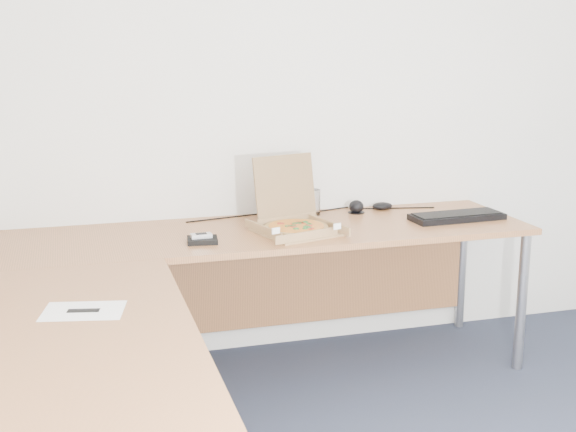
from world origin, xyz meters
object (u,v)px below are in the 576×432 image
object	(u,v)px
drinking_glass	(313,202)
keyboard	(457,217)
wallet	(202,240)
desk	(222,266)
pizza_box	(295,224)

from	to	relation	value
drinking_glass	keyboard	world-z (taller)	drinking_glass
keyboard	wallet	distance (m)	1.31
desk	wallet	bearing A→B (deg)	96.17
pizza_box	keyboard	world-z (taller)	pizza_box
pizza_box	keyboard	bearing A→B (deg)	-15.07
keyboard	wallet	size ratio (longest dim) A/B	3.56
keyboard	wallet	bearing A→B (deg)	-179.04
drinking_glass	wallet	distance (m)	0.76
pizza_box	keyboard	size ratio (longest dim) A/B	0.82
keyboard	wallet	xyz separation A→B (m)	(-1.30, -0.08, -0.00)
wallet	drinking_glass	bearing A→B (deg)	39.04
drinking_glass	wallet	bearing A→B (deg)	-148.83
pizza_box	wallet	world-z (taller)	pizza_box
pizza_box	wallet	size ratio (longest dim) A/B	2.91
desk	keyboard	world-z (taller)	keyboard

